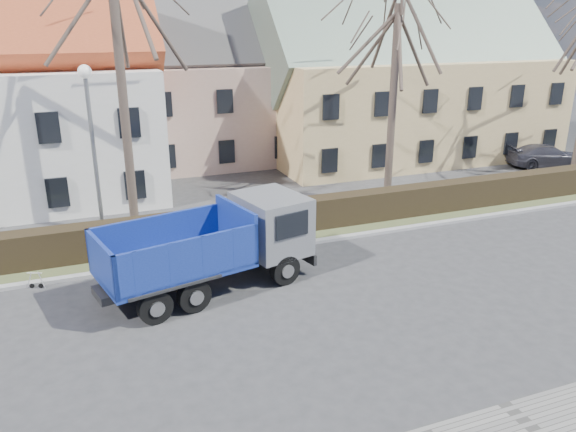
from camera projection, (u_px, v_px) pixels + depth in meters
name	position (u px, v px, depth m)	size (l,w,h in m)	color
ground	(241.00, 318.00, 16.56)	(120.00, 120.00, 0.00)	#343436
curb_far	(205.00, 258.00, 20.58)	(80.00, 0.30, 0.12)	#959494
grass_strip	(195.00, 243.00, 21.99)	(80.00, 3.00, 0.10)	#454F2C
hedge	(195.00, 230.00, 21.62)	(60.00, 0.90, 1.30)	black
building_pink	(207.00, 94.00, 34.18)	(10.80, 8.80, 8.00)	tan
building_yellow	(404.00, 87.00, 35.56)	(18.80, 10.80, 8.50)	tan
tree_1	(121.00, 75.00, 21.25)	(9.20, 9.20, 12.65)	#473A31
tree_2	(394.00, 85.00, 25.62)	(8.00, 8.00, 11.00)	#473A31
dump_truck	(202.00, 250.00, 17.77)	(7.19, 2.67, 2.88)	navy
streetlight	(95.00, 160.00, 20.42)	(0.54, 0.54, 6.95)	gray
cart_frame	(29.00, 279.00, 18.31)	(0.69, 0.39, 0.63)	silver
parked_car_b	(547.00, 156.00, 33.29)	(1.86, 4.57, 1.33)	#34333C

